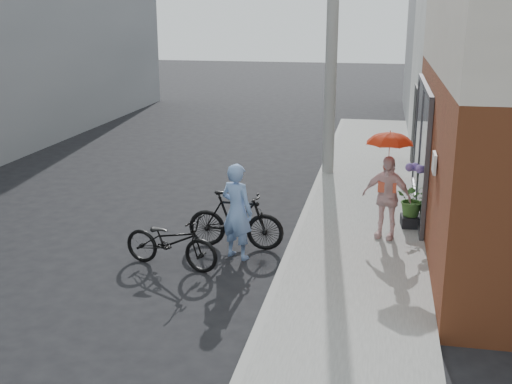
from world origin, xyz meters
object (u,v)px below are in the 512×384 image
(planter, at_px, (412,221))
(utility_pole, at_px, (332,32))
(officer, at_px, (237,211))
(bike_right, at_px, (236,220))
(kimono_woman, at_px, (386,197))
(bike_left, at_px, (171,241))

(planter, bearing_deg, utility_pole, 116.64)
(officer, relative_size, planter, 4.22)
(bike_right, xyz_separation_m, kimono_woman, (2.55, 0.73, 0.35))
(planter, bearing_deg, bike_left, -147.58)
(utility_pole, bearing_deg, planter, -63.36)
(utility_pole, bearing_deg, officer, -100.21)
(kimono_woman, bearing_deg, bike_left, -135.51)
(utility_pole, xyz_separation_m, planter, (1.90, -3.79, -3.28))
(officer, distance_m, kimono_woman, 2.69)
(kimono_woman, bearing_deg, utility_pole, 124.27)
(bike_right, bearing_deg, officer, -162.83)
(officer, distance_m, bike_left, 1.19)
(officer, bearing_deg, bike_left, 57.14)
(officer, relative_size, kimono_woman, 1.10)
(officer, relative_size, bike_right, 0.96)
(utility_pole, relative_size, bike_left, 4.20)
(utility_pole, height_order, officer, utility_pole)
(officer, xyz_separation_m, bike_left, (-0.95, -0.61, -0.38))
(bike_right, height_order, kimono_woman, kimono_woman)
(bike_right, bearing_deg, bike_left, 142.24)
(bike_left, distance_m, bike_right, 1.33)
(utility_pole, relative_size, bike_right, 4.13)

